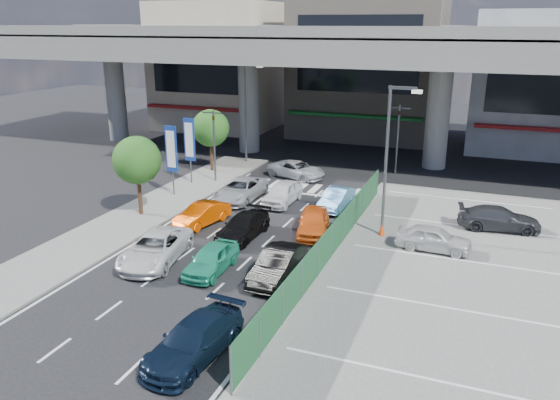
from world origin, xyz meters
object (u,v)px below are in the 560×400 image
at_px(taxi_orange_left, 202,214).
at_px(parked_sedan_white, 433,238).
at_px(signboard_near, 171,151).
at_px(kei_truck_front_right, 336,199).
at_px(signboard_far, 190,142).
at_px(sedan_white_mid_left, 155,248).
at_px(traffic_light_right, 399,122).
at_px(hatch_black_mid_right, 278,265).
at_px(sedan_black_mid, 243,227).
at_px(tree_far, 211,128).
at_px(wagon_silver_front_left, 240,190).
at_px(tree_near, 137,160).
at_px(sedan_white_front_mid, 282,193).
at_px(taxi_teal_mid, 211,259).
at_px(taxi_orange_right, 313,222).
at_px(street_lamp_left, 247,105).
at_px(parked_sedan_dgrey, 499,218).
at_px(minivan_navy_back, 194,340).
at_px(street_lamp_right, 390,149).
at_px(traffic_light_left, 214,128).
at_px(traffic_cone, 382,229).
at_px(crossing_wagon_silver, 297,170).

xyz_separation_m(taxi_orange_left, parked_sedan_white, (12.66, 0.88, 0.07)).
height_order(signboard_near, kei_truck_front_right, signboard_near).
height_order(signboard_far, sedan_white_mid_left, signboard_far).
bearing_deg(traffic_light_right, hatch_black_mid_right, -95.19).
bearing_deg(traffic_light_right, sedan_black_mid, -108.60).
bearing_deg(tree_far, kei_truck_front_right, -24.05).
xyz_separation_m(hatch_black_mid_right, wagon_silver_front_left, (-6.47, 9.82, -0.01)).
distance_m(tree_near, sedan_white_front_mid, 9.14).
bearing_deg(sedan_white_front_mid, tree_near, -142.15).
bearing_deg(tree_near, tree_far, 94.36).
distance_m(taxi_teal_mid, taxi_orange_right, 6.87).
height_order(taxi_orange_left, wagon_silver_front_left, wagon_silver_front_left).
distance_m(taxi_teal_mid, taxi_orange_left, 6.28).
bearing_deg(sedan_white_mid_left, signboard_far, 103.07).
height_order(traffic_light_right, taxi_teal_mid, traffic_light_right).
xyz_separation_m(street_lamp_left, parked_sedan_dgrey, (19.19, -8.88, -4.08)).
bearing_deg(minivan_navy_back, parked_sedan_dgrey, 65.77).
bearing_deg(taxi_orange_right, kei_truck_front_right, 75.56).
bearing_deg(street_lamp_right, signboard_near, 172.10).
height_order(street_lamp_left, signboard_far, street_lamp_left).
height_order(traffic_light_left, tree_near, traffic_light_left).
distance_m(taxi_teal_mid, parked_sedan_white, 11.12).
bearing_deg(taxi_orange_left, parked_sedan_white, 16.61).
relative_size(tree_near, taxi_orange_right, 1.19).
relative_size(hatch_black_mid_right, traffic_cone, 6.44).
relative_size(minivan_navy_back, sedan_black_mid, 1.07).
height_order(wagon_silver_front_left, parked_sedan_white, wagon_silver_front_left).
bearing_deg(wagon_silver_front_left, taxi_orange_left, -91.03).
height_order(traffic_light_left, sedan_white_mid_left, traffic_light_left).
relative_size(street_lamp_right, sedan_black_mid, 1.89).
xyz_separation_m(minivan_navy_back, kei_truck_front_right, (0.31, 17.02, -0.04)).
bearing_deg(traffic_cone, minivan_navy_back, -105.79).
bearing_deg(taxi_orange_right, street_lamp_left, 112.58).
height_order(sedan_white_front_mid, parked_sedan_white, sedan_white_front_mid).
bearing_deg(traffic_light_right, taxi_orange_left, -119.04).
xyz_separation_m(sedan_white_mid_left, sedan_white_front_mid, (2.49, 10.52, 0.00)).
bearing_deg(crossing_wagon_silver, parked_sedan_dgrey, -96.49).
bearing_deg(signboard_near, sedan_white_front_mid, 9.58).
bearing_deg(parked_sedan_white, taxi_orange_left, 96.12).
distance_m(taxi_teal_mid, sedan_black_mid, 4.39).
height_order(traffic_light_left, wagon_silver_front_left, traffic_light_left).
bearing_deg(tree_near, traffic_cone, 7.90).
height_order(tree_near, taxi_teal_mid, tree_near).
height_order(parked_sedan_dgrey, traffic_cone, parked_sedan_dgrey).
xyz_separation_m(traffic_light_right, sedan_black_mid, (-5.37, -15.96, -3.32)).
bearing_deg(tree_near, street_lamp_right, 8.03).
height_order(minivan_navy_back, taxi_orange_right, taxi_orange_right).
xyz_separation_m(taxi_orange_left, sedan_white_front_mid, (2.87, 5.26, 0.07)).
distance_m(wagon_silver_front_left, parked_sedan_white, 13.22).
bearing_deg(hatch_black_mid_right, traffic_cone, 64.62).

